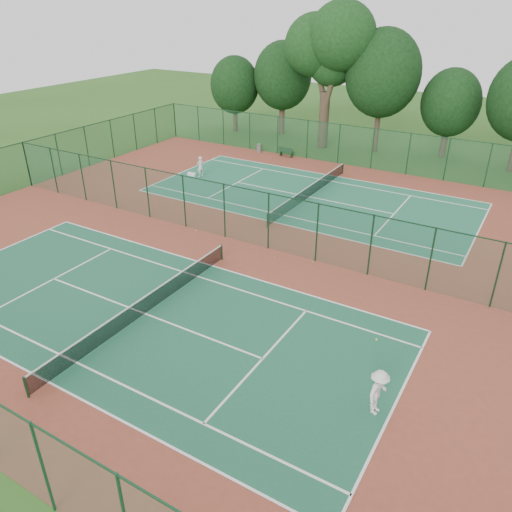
# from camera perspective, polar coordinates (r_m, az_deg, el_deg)

# --- Properties ---
(ground) EXTENTS (120.00, 120.00, 0.00)m
(ground) POSITION_cam_1_polar(r_m,az_deg,el_deg) (30.37, -1.14, 1.56)
(ground) COLOR #29551A
(ground) RESTS_ON ground
(red_pad) EXTENTS (40.00, 36.00, 0.01)m
(red_pad) POSITION_cam_1_polar(r_m,az_deg,el_deg) (30.37, -1.14, 1.57)
(red_pad) COLOR brown
(red_pad) RESTS_ON ground
(court_near) EXTENTS (23.77, 10.97, 0.01)m
(court_near) POSITION_cam_1_polar(r_m,az_deg,el_deg) (24.23, -12.52, -6.48)
(court_near) COLOR #1B583C
(court_near) RESTS_ON red_pad
(court_far) EXTENTS (23.77, 10.97, 0.01)m
(court_far) POSITION_cam_1_polar(r_m,az_deg,el_deg) (37.67, 6.16, 6.73)
(court_far) COLOR #20684A
(court_far) RESTS_ON red_pad
(fence_north) EXTENTS (40.00, 0.09, 3.50)m
(fence_north) POSITION_cam_1_polar(r_m,az_deg,el_deg) (45.11, 11.29, 12.20)
(fence_north) COLOR #194D2F
(fence_north) RESTS_ON ground
(fence_west) EXTENTS (0.09, 36.00, 3.50)m
(fence_west) POSITION_cam_1_polar(r_m,az_deg,el_deg) (43.12, -24.70, 9.52)
(fence_west) COLOR #184A32
(fence_west) RESTS_ON ground
(fence_divider) EXTENTS (40.00, 0.09, 3.50)m
(fence_divider) POSITION_cam_1_polar(r_m,az_deg,el_deg) (29.64, -1.17, 4.62)
(fence_divider) COLOR #17452C
(fence_divider) RESTS_ON ground
(tennis_net_near) EXTENTS (0.10, 12.90, 0.97)m
(tennis_net_near) POSITION_cam_1_polar(r_m,az_deg,el_deg) (23.94, -12.65, -5.43)
(tennis_net_near) COLOR #14391F
(tennis_net_near) RESTS_ON ground
(tennis_net_far) EXTENTS (0.10, 12.90, 0.97)m
(tennis_net_far) POSITION_cam_1_polar(r_m,az_deg,el_deg) (37.49, 6.20, 7.49)
(tennis_net_far) COLOR #13351B
(tennis_net_far) RESTS_ON ground
(player_near) EXTENTS (0.80, 1.25, 1.83)m
(player_near) POSITION_cam_1_polar(r_m,az_deg,el_deg) (18.68, 13.81, -14.90)
(player_near) COLOR silver
(player_near) RESTS_ON court_near
(player_far) EXTENTS (0.60, 0.72, 1.70)m
(player_far) POSITION_cam_1_polar(r_m,az_deg,el_deg) (41.92, -6.37, 10.12)
(player_far) COLOR silver
(player_far) RESTS_ON court_far
(trash_bin) EXTENTS (0.47, 0.47, 0.78)m
(trash_bin) POSITION_cam_1_polar(r_m,az_deg,el_deg) (48.86, 0.35, 12.23)
(trash_bin) COLOR gray
(trash_bin) RESTS_ON red_pad
(bench) EXTENTS (1.43, 0.45, 0.88)m
(bench) POSITION_cam_1_polar(r_m,az_deg,el_deg) (47.42, 3.44, 11.79)
(bench) COLOR black
(bench) RESTS_ON red_pad
(kit_bag) EXTENTS (0.73, 0.30, 0.27)m
(kit_bag) POSITION_cam_1_polar(r_m,az_deg,el_deg) (42.43, -7.35, 9.25)
(kit_bag) COLOR white
(kit_bag) RESTS_ON red_pad
(stray_ball_a) EXTENTS (0.07, 0.07, 0.07)m
(stray_ball_a) POSITION_cam_1_polar(r_m,az_deg,el_deg) (28.23, 6.48, -0.67)
(stray_ball_a) COLOR #C5E034
(stray_ball_a) RESTS_ON red_pad
(stray_ball_b) EXTENTS (0.07, 0.07, 0.07)m
(stray_ball_b) POSITION_cam_1_polar(r_m,az_deg,el_deg) (28.65, 2.12, -0.05)
(stray_ball_b) COLOR #BDD631
(stray_ball_b) RESTS_ON red_pad
(stray_ball_c) EXTENTS (0.07, 0.07, 0.07)m
(stray_ball_c) POSITION_cam_1_polar(r_m,az_deg,el_deg) (32.06, -6.88, 2.90)
(stray_ball_c) COLOR #ABC72E
(stray_ball_c) RESTS_ON red_pad
(big_tree) EXTENTS (8.61, 6.30, 13.22)m
(big_tree) POSITION_cam_1_polar(r_m,az_deg,el_deg) (49.56, 8.45, 22.72)
(big_tree) COLOR #392B1F
(big_tree) RESTS_ON ground
(evergreen_row) EXTENTS (39.00, 5.00, 12.00)m
(evergreen_row) POSITION_cam_1_polar(r_m,az_deg,el_deg) (51.16, 14.17, 11.66)
(evergreen_row) COLOR black
(evergreen_row) RESTS_ON ground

